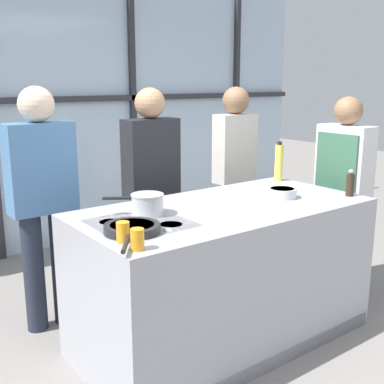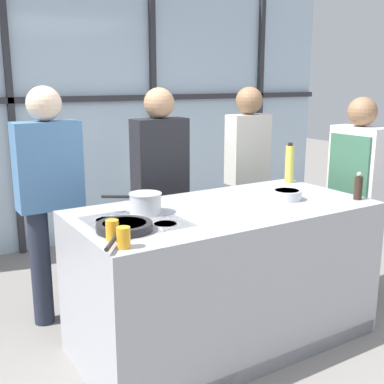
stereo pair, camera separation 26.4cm
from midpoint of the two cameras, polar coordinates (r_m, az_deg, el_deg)
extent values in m
plane|color=gray|center=(3.45, 6.00, -17.00)|extent=(18.00, 18.00, 0.00)
cube|color=silver|center=(5.22, -10.98, 9.27)|extent=(6.40, 0.04, 2.80)
cube|color=#2D2D33|center=(5.17, -10.85, 10.80)|extent=(6.40, 0.06, 0.06)
cube|color=#2D2D33|center=(4.95, -19.18, 8.60)|extent=(0.06, 0.06, 2.80)
cube|color=#2D2D33|center=(5.50, -3.20, 9.67)|extent=(0.06, 0.06, 2.80)
cube|color=#2D2D33|center=(6.38, 9.21, 9.99)|extent=(0.06, 0.06, 2.80)
cube|color=#A8AAB2|center=(3.24, 6.20, -9.81)|extent=(1.94, 0.95, 0.94)
cube|color=black|center=(2.76, -3.96, -3.66)|extent=(0.52, 0.52, 0.01)
cube|color=black|center=(3.13, 11.48, -19.59)|extent=(1.90, 0.03, 0.10)
cylinder|color=#38383D|center=(2.60, -5.12, -4.70)|extent=(0.13, 0.13, 0.01)
cylinder|color=#38383D|center=(2.72, -0.40, -3.87)|extent=(0.13, 0.13, 0.01)
cylinder|color=#38383D|center=(2.82, -7.40, -3.36)|extent=(0.13, 0.13, 0.01)
cylinder|color=#38383D|center=(2.92, -2.94, -2.65)|extent=(0.13, 0.13, 0.01)
cylinder|color=#47382D|center=(4.13, 21.21, -6.57)|extent=(0.14, 0.14, 0.80)
cylinder|color=#47382D|center=(4.24, 19.09, -5.87)|extent=(0.14, 0.14, 0.80)
cube|color=white|center=(4.02, 20.91, 3.14)|extent=(0.20, 0.44, 0.58)
sphere|color=#8C6647|center=(3.97, 21.38, 8.84)|extent=(0.22, 0.22, 0.22)
cube|color=#38664C|center=(3.97, 19.70, 0.04)|extent=(0.02, 0.37, 0.88)
cylinder|color=#232838|center=(3.65, -12.43, -8.16)|extent=(0.14, 0.14, 0.85)
cylinder|color=#232838|center=(3.59, -15.47, -8.67)|extent=(0.14, 0.14, 0.85)
cube|color=#4C7AAD|center=(3.43, -14.60, 3.00)|extent=(0.45, 0.20, 0.61)
sphere|color=beige|center=(3.38, -15.02, 10.08)|extent=(0.24, 0.24, 0.24)
cylinder|color=#47382D|center=(3.99, -0.55, -6.02)|extent=(0.14, 0.14, 0.84)
cylinder|color=#47382D|center=(3.90, -2.99, -6.50)|extent=(0.14, 0.14, 0.84)
cube|color=#232328|center=(3.77, -1.83, 4.13)|extent=(0.43, 0.19, 0.60)
sphere|color=tan|center=(3.73, -1.88, 10.50)|extent=(0.23, 0.23, 0.23)
cylinder|color=#232838|center=(4.48, 8.96, -4.05)|extent=(0.12, 0.12, 0.84)
cylinder|color=#232838|center=(4.37, 7.23, -4.42)|extent=(0.12, 0.12, 0.84)
cube|color=beige|center=(4.27, 8.42, 5.04)|extent=(0.38, 0.17, 0.60)
sphere|color=#8C6647|center=(4.23, 8.61, 10.66)|extent=(0.23, 0.23, 0.23)
cylinder|color=#232326|center=(2.59, -5.13, -4.15)|extent=(0.30, 0.30, 0.04)
cylinder|color=#B26B2D|center=(2.59, -5.14, -3.76)|extent=(0.24, 0.24, 0.01)
cylinder|color=#232326|center=(2.33, -6.20, -5.86)|extent=(0.16, 0.21, 0.02)
cylinder|color=silver|center=(2.91, -2.96, -1.37)|extent=(0.19, 0.19, 0.13)
cylinder|color=silver|center=(2.89, -2.97, -0.23)|extent=(0.20, 0.20, 0.01)
cylinder|color=black|center=(2.92, -6.52, -0.57)|extent=(0.15, 0.11, 0.02)
cylinder|color=white|center=(3.51, 10.84, 0.00)|extent=(0.23, 0.23, 0.01)
cylinder|color=silver|center=(3.34, 13.40, -0.35)|extent=(0.20, 0.20, 0.06)
cylinder|color=#4C4C51|center=(3.34, 13.43, 0.09)|extent=(0.16, 0.16, 0.01)
cylinder|color=#E0CC4C|center=(3.89, 13.39, 3.21)|extent=(0.07, 0.07, 0.29)
cylinder|color=black|center=(3.86, 13.52, 5.51)|extent=(0.04, 0.04, 0.02)
cylinder|color=#332319|center=(3.48, 21.18, 0.41)|extent=(0.06, 0.06, 0.16)
sphere|color=#B2B2B7|center=(3.46, 21.31, 1.95)|extent=(0.03, 0.03, 0.03)
cylinder|color=orange|center=(2.32, -4.90, -5.45)|extent=(0.07, 0.07, 0.10)
cylinder|color=orange|center=(2.44, -6.39, -4.54)|extent=(0.07, 0.07, 0.10)
camera|label=1|loc=(0.13, -87.51, 0.58)|focal=45.00mm
camera|label=2|loc=(0.13, 92.49, -0.58)|focal=45.00mm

